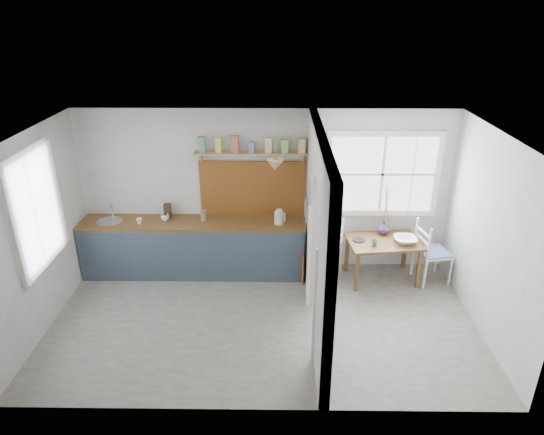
{
  "coord_description": "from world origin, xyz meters",
  "views": [
    {
      "loc": [
        0.19,
        -5.53,
        4.04
      ],
      "look_at": [
        0.11,
        0.59,
        1.3
      ],
      "focal_mm": 32.0,
      "sensor_mm": 36.0,
      "label": 1
    }
  ],
  "objects_px": {
    "dining_table": "(382,260)",
    "kettle": "(279,217)",
    "chair_left": "(326,250)",
    "vase": "(383,228)",
    "chair_right": "(433,252)"
  },
  "relations": [
    {
      "from": "chair_right",
      "to": "chair_left",
      "type": "bearing_deg",
      "value": 75.24
    },
    {
      "from": "chair_left",
      "to": "chair_right",
      "type": "bearing_deg",
      "value": 109.01
    },
    {
      "from": "chair_right",
      "to": "vase",
      "type": "xyz_separation_m",
      "value": [
        -0.74,
        0.25,
        0.28
      ]
    },
    {
      "from": "chair_left",
      "to": "vase",
      "type": "xyz_separation_m",
      "value": [
        0.91,
        0.17,
        0.3
      ]
    },
    {
      "from": "kettle",
      "to": "chair_left",
      "type": "bearing_deg",
      "value": 14.76
    },
    {
      "from": "dining_table",
      "to": "kettle",
      "type": "relative_size",
      "value": 4.69
    },
    {
      "from": "kettle",
      "to": "vase",
      "type": "relative_size",
      "value": 1.11
    },
    {
      "from": "chair_right",
      "to": "kettle",
      "type": "bearing_deg",
      "value": 74.55
    },
    {
      "from": "vase",
      "to": "dining_table",
      "type": "bearing_deg",
      "value": -96.99
    },
    {
      "from": "dining_table",
      "to": "vase",
      "type": "bearing_deg",
      "value": 76.27
    },
    {
      "from": "dining_table",
      "to": "chair_left",
      "type": "distance_m",
      "value": 0.89
    },
    {
      "from": "dining_table",
      "to": "chair_left",
      "type": "xyz_separation_m",
      "value": [
        -0.88,
        0.06,
        0.14
      ]
    },
    {
      "from": "dining_table",
      "to": "vase",
      "type": "distance_m",
      "value": 0.5
    },
    {
      "from": "chair_left",
      "to": "vase",
      "type": "bearing_deg",
      "value": 122.56
    },
    {
      "from": "kettle",
      "to": "vase",
      "type": "distance_m",
      "value": 1.66
    }
  ]
}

